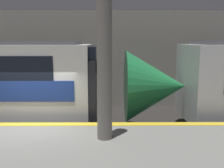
% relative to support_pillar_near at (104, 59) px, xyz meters
% --- Properties ---
extents(ground_plane, '(120.00, 120.00, 0.00)m').
position_rel_support_pillar_near_xyz_m(ground_plane, '(-2.16, 1.25, -3.02)').
color(ground_plane, '#282623').
extents(station_rear_barrier, '(50.00, 0.15, 4.99)m').
position_rel_support_pillar_near_xyz_m(station_rear_barrier, '(-2.16, 7.55, -0.53)').
color(station_rear_barrier, '#9E998E').
rests_on(station_rear_barrier, ground).
extents(support_pillar_near, '(0.36, 0.36, 3.92)m').
position_rel_support_pillar_near_xyz_m(support_pillar_near, '(0.00, 0.00, 0.00)').
color(support_pillar_near, slate).
rests_on(support_pillar_near, platform).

